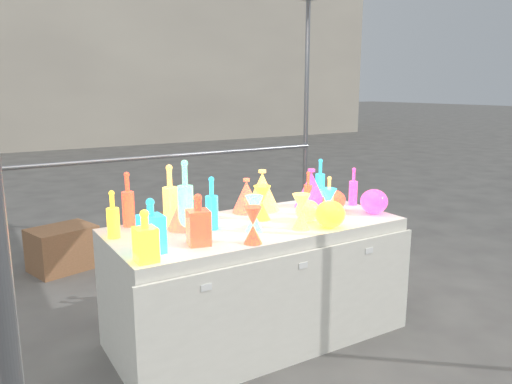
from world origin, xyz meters
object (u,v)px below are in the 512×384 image
display_table (257,281)px  cardboard_box_closed (63,248)px  lampshade_0 (185,207)px  bottle_0 (113,214)px  decanter_0 (145,236)px  globe_0 (330,216)px  hourglass_0 (253,225)px

display_table → cardboard_box_closed: size_ratio=3.51×
display_table → lampshade_0: (-0.42, 0.14, 0.50)m
display_table → bottle_0: bearing=168.6°
decanter_0 → lampshade_0: size_ratio=1.00×
globe_0 → lampshade_0: lampshade_0 is taller
cardboard_box_closed → lampshade_0: 1.95m
display_table → lampshade_0: size_ratio=7.13×
globe_0 → lampshade_0: (-0.75, 0.43, 0.06)m
globe_0 → decanter_0: bearing=-179.7°
hourglass_0 → lampshade_0: bearing=112.8°
cardboard_box_closed → hourglass_0: bearing=-90.9°
decanter_0 → globe_0: bearing=0.6°
globe_0 → cardboard_box_closed: bearing=117.8°
decanter_0 → hourglass_0: (0.59, -0.02, -0.03)m
decanter_0 → hourglass_0: bearing=-2.0°
bottle_0 → decanter_0: 0.47m
display_table → hourglass_0: hourglass_0 is taller
display_table → cardboard_box_closed: bearing=113.4°
bottle_0 → hourglass_0: (0.61, -0.49, -0.03)m
bottle_0 → globe_0: bearing=-21.6°
display_table → bottle_0: size_ratio=6.79×
bottle_0 → hourglass_0: size_ratio=1.33×
display_table → lampshade_0: bearing=161.8°
decanter_0 → globe_0: (1.15, 0.01, -0.06)m
hourglass_0 → lampshade_0: size_ratio=0.79×
display_table → decanter_0: decanter_0 is taller
cardboard_box_closed → globe_0: (1.17, -2.21, 0.63)m
hourglass_0 → cardboard_box_closed: bearing=105.1°
display_table → cardboard_box_closed: 2.10m
cardboard_box_closed → hourglass_0: (0.61, -2.24, 0.66)m
bottle_0 → lampshade_0: (0.42, -0.03, -0.01)m
display_table → decanter_0: (-0.81, -0.30, 0.51)m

